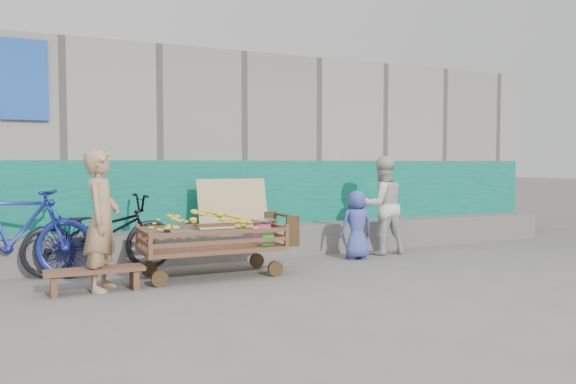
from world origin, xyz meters
name	(u,v)px	position (x,y,z in m)	size (l,w,h in m)	color
ground	(277,297)	(0.00, 0.00, 0.00)	(80.00, 80.00, 0.00)	#5D5A55
building_wall	(179,157)	(0.00, 4.05, 1.47)	(12.00, 3.50, 3.00)	gray
banana_cart	(210,233)	(-0.32, 1.27, 0.53)	(1.83, 0.83, 0.78)	#513221
bench	(95,275)	(-1.66, 1.00, 0.19)	(1.01, 0.30, 0.25)	#513221
vendor_man	(102,220)	(-1.57, 1.06, 0.75)	(0.55, 0.36, 1.51)	#A5825B
woman	(382,205)	(2.51, 1.81, 0.73)	(0.71, 0.55, 1.46)	silver
child	(357,225)	(1.93, 1.60, 0.49)	(0.48, 0.31, 0.98)	#3E4AA2
bicycle_dark	(101,234)	(-1.48, 2.05, 0.49)	(0.64, 1.85, 0.97)	black
bicycle_blue	(15,232)	(-2.43, 2.05, 0.56)	(0.52, 1.85, 1.11)	navy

